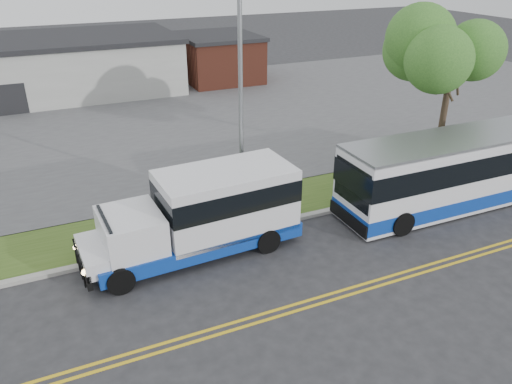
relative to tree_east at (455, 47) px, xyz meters
name	(u,v)px	position (x,y,z in m)	size (l,w,h in m)	color
ground	(197,258)	(-14.00, -3.00, -6.20)	(140.00, 140.00, 0.00)	#28282B
lane_line_north	(236,322)	(-14.00, -6.85, -6.20)	(70.00, 0.12, 0.01)	gold
lane_line_south	(239,328)	(-14.00, -7.15, -6.20)	(70.00, 0.12, 0.01)	gold
curb	(188,242)	(-14.00, -1.90, -6.13)	(80.00, 0.30, 0.15)	#9E9B93
verge	(175,222)	(-14.00, -0.10, -6.15)	(80.00, 3.30, 0.10)	#37501A
parking_lot	(116,125)	(-14.00, 14.00, -6.15)	(80.00, 25.00, 0.10)	#4C4C4F
commercial_building	(8,70)	(-20.00, 24.00, -4.02)	(25.40, 10.40, 4.35)	#9E9E99
brick_wing	(218,58)	(-3.50, 23.00, -4.24)	(6.30, 7.30, 3.90)	brown
tree_east	(455,47)	(0.00, 0.00, 0.00)	(5.20, 5.20, 8.33)	#3B2920
streetlight_near	(241,94)	(-11.00, -0.27, -0.97)	(0.35, 1.53, 9.50)	gray
shuttle_bus	(207,210)	(-13.38, -2.52, -4.55)	(8.23, 3.09, 3.10)	#0E3598
transit_bus	(463,169)	(-1.85, -3.46, -4.56)	(11.72, 2.89, 3.25)	white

